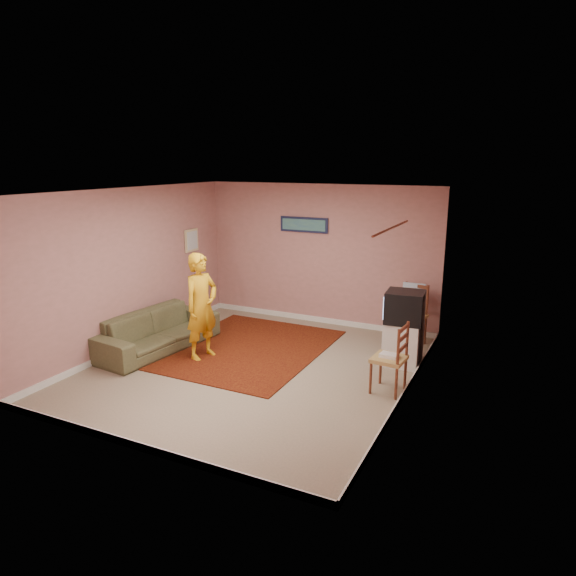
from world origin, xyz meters
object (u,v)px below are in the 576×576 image
at_px(crt_tv, 405,307).
at_px(sofa, 158,331).
at_px(tv_cabinet, 403,343).
at_px(chair_a, 411,309).
at_px(person, 202,306).
at_px(chair_b, 389,350).

distance_m(crt_tv, sofa, 3.94).
relative_size(tv_cabinet, chair_a, 1.19).
height_order(chair_a, person, person).
bearing_deg(crt_tv, chair_a, 91.48).
distance_m(crt_tv, person, 3.07).
distance_m(tv_cabinet, person, 3.11).
xyz_separation_m(crt_tv, sofa, (-3.74, -1.09, -0.59)).
distance_m(crt_tv, chair_a, 0.96).
height_order(tv_cabinet, chair_a, chair_a).
xyz_separation_m(tv_cabinet, sofa, (-3.75, -1.09, -0.02)).
relative_size(sofa, person, 1.29).
bearing_deg(chair_b, crt_tv, -172.18).
bearing_deg(person, sofa, 104.50).
bearing_deg(person, chair_b, -76.51).
relative_size(chair_a, chair_b, 1.08).
height_order(tv_cabinet, crt_tv, crt_tv).
bearing_deg(chair_a, sofa, -136.06).
bearing_deg(sofa, chair_a, -54.72).
bearing_deg(chair_a, person, -129.46).
bearing_deg(tv_cabinet, chair_b, -87.17).
xyz_separation_m(crt_tv, chair_a, (-0.10, 0.91, -0.28)).
bearing_deg(person, chair_a, -42.04).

